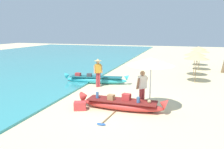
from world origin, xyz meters
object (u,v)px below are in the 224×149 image
at_px(person_tourist_customer, 142,87).
at_px(cooler_box, 80,106).
at_px(person_vendor_hatted, 98,71).
at_px(boat_cyan_midground, 96,79).
at_px(paddle, 107,118).
at_px(patio_umbrella_large, 151,62).
at_px(boat_red_foreground, 122,104).

relative_size(person_tourist_customer, cooler_box, 3.18).
bearing_deg(person_vendor_hatted, boat_cyan_midground, 120.25).
bearing_deg(person_tourist_customer, paddle, -119.76).
xyz_separation_m(boat_cyan_midground, person_vendor_hatted, (0.48, -0.82, 0.76)).
xyz_separation_m(person_vendor_hatted, patio_umbrella_large, (3.63, -3.19, 1.13)).
height_order(patio_umbrella_large, paddle, patio_umbrella_large).
distance_m(person_vendor_hatted, paddle, 5.16).
distance_m(patio_umbrella_large, paddle, 2.93).
distance_m(person_tourist_customer, cooler_box, 2.90).
distance_m(person_tourist_customer, patio_umbrella_large, 1.35).
relative_size(boat_red_foreground, paddle, 2.15).
distance_m(boat_cyan_midground, person_tourist_customer, 5.19).
relative_size(boat_red_foreground, boat_cyan_midground, 0.92).
distance_m(boat_red_foreground, boat_cyan_midground, 5.10).
height_order(boat_cyan_midground, person_vendor_hatted, person_vendor_hatted).
xyz_separation_m(person_vendor_hatted, person_tourist_customer, (3.21, -2.76, -0.07)).
xyz_separation_m(boat_red_foreground, person_tourist_customer, (0.78, 0.61, 0.70)).
xyz_separation_m(boat_red_foreground, paddle, (-0.26, -1.21, -0.23)).
bearing_deg(boat_red_foreground, person_tourist_customer, 38.15).
bearing_deg(person_tourist_customer, cooler_box, -154.63).
height_order(patio_umbrella_large, cooler_box, patio_umbrella_large).
bearing_deg(person_tourist_customer, boat_red_foreground, -141.85).
height_order(person_vendor_hatted, person_tourist_customer, person_vendor_hatted).
height_order(boat_cyan_midground, person_tourist_customer, person_tourist_customer).
bearing_deg(person_vendor_hatted, cooler_box, -80.27).
bearing_deg(boat_cyan_midground, person_vendor_hatted, -59.75).
xyz_separation_m(person_vendor_hatted, cooler_box, (0.68, -3.96, -0.84)).
bearing_deg(paddle, cooler_box, 157.49).
relative_size(person_vendor_hatted, cooler_box, 3.32).
bearing_deg(person_vendor_hatted, paddle, -64.64).
height_order(person_vendor_hatted, patio_umbrella_large, patio_umbrella_large).
bearing_deg(patio_umbrella_large, paddle, -136.53).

